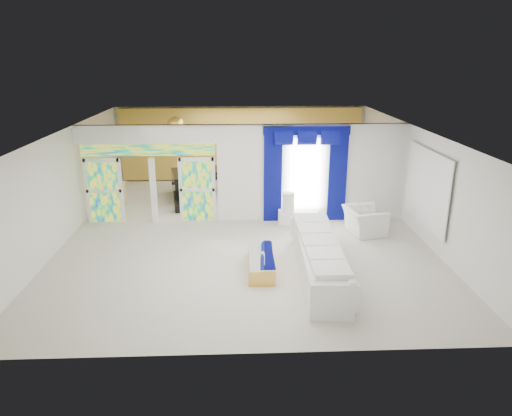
{
  "coord_description": "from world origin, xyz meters",
  "views": [
    {
      "loc": [
        -0.2,
        -12.98,
        4.99
      ],
      "look_at": [
        0.3,
        -1.2,
        1.1
      ],
      "focal_mm": 32.86,
      "sensor_mm": 36.0,
      "label": 1
    }
  ],
  "objects_px": {
    "console_table": "(298,217)",
    "armchair": "(365,221)",
    "grand_piano": "(193,185)",
    "white_sofa": "(319,259)",
    "coffee_table": "(261,263)"
  },
  "relations": [
    {
      "from": "coffee_table",
      "to": "grand_piano",
      "type": "distance_m",
      "value": 6.6
    },
    {
      "from": "coffee_table",
      "to": "console_table",
      "type": "distance_m",
      "value": 3.51
    },
    {
      "from": "console_table",
      "to": "armchair",
      "type": "height_order",
      "value": "armchair"
    },
    {
      "from": "console_table",
      "to": "grand_piano",
      "type": "relative_size",
      "value": 0.66
    },
    {
      "from": "console_table",
      "to": "armchair",
      "type": "xyz_separation_m",
      "value": [
        1.83,
        -0.91,
        0.18
      ]
    },
    {
      "from": "white_sofa",
      "to": "grand_piano",
      "type": "height_order",
      "value": "grand_piano"
    },
    {
      "from": "white_sofa",
      "to": "coffee_table",
      "type": "distance_m",
      "value": 1.4
    },
    {
      "from": "white_sofa",
      "to": "console_table",
      "type": "xyz_separation_m",
      "value": [
        -0.04,
        3.56,
        -0.19
      ]
    },
    {
      "from": "coffee_table",
      "to": "console_table",
      "type": "xyz_separation_m",
      "value": [
        1.31,
        3.26,
        0.01
      ]
    },
    {
      "from": "armchair",
      "to": "grand_piano",
      "type": "distance_m",
      "value": 6.57
    },
    {
      "from": "armchair",
      "to": "grand_piano",
      "type": "relative_size",
      "value": 0.64
    },
    {
      "from": "white_sofa",
      "to": "console_table",
      "type": "distance_m",
      "value": 3.56
    },
    {
      "from": "grand_piano",
      "to": "white_sofa",
      "type": "bearing_deg",
      "value": -72.99
    },
    {
      "from": "white_sofa",
      "to": "coffee_table",
      "type": "relative_size",
      "value": 2.37
    },
    {
      "from": "console_table",
      "to": "grand_piano",
      "type": "distance_m",
      "value": 4.58
    }
  ]
}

